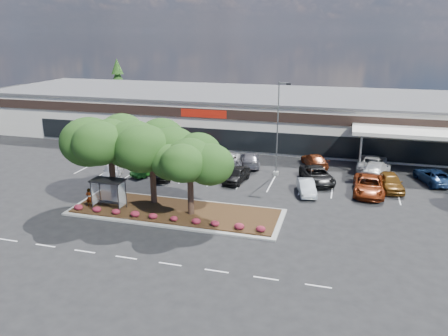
# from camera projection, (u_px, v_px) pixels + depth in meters

# --- Properties ---
(ground) EXTENTS (160.00, 160.00, 0.00)m
(ground) POSITION_uv_depth(u_px,v_px,m) (181.00, 236.00, 32.63)
(ground) COLOR black
(ground) RESTS_ON ground
(retail_store) EXTENTS (80.40, 25.20, 6.25)m
(retail_store) POSITION_uv_depth(u_px,v_px,m) (266.00, 115.00, 62.80)
(retail_store) COLOR beige
(retail_store) RESTS_ON ground
(landscape_island) EXTENTS (18.00, 6.00, 0.26)m
(landscape_island) POSITION_uv_depth(u_px,v_px,m) (176.00, 212.00, 36.78)
(landscape_island) COLOR gray
(landscape_island) RESTS_ON ground
(lane_markings) EXTENTS (33.12, 20.06, 0.01)m
(lane_markings) POSITION_uv_depth(u_px,v_px,m) (218.00, 190.00, 42.23)
(lane_markings) COLOR silver
(lane_markings) RESTS_ON ground
(shrub_row) EXTENTS (17.00, 0.80, 0.50)m
(shrub_row) POSITION_uv_depth(u_px,v_px,m) (166.00, 217.00, 34.74)
(shrub_row) COLOR maroon
(shrub_row) RESTS_ON landscape_island
(bus_shelter) EXTENTS (2.75, 1.55, 2.59)m
(bus_shelter) POSITION_uv_depth(u_px,v_px,m) (109.00, 185.00, 36.58)
(bus_shelter) COLOR black
(bus_shelter) RESTS_ON landscape_island
(island_tree_west) EXTENTS (7.20, 7.20, 7.89)m
(island_tree_west) POSITION_uv_depth(u_px,v_px,m) (111.00, 158.00, 37.56)
(island_tree_west) COLOR #173C12
(island_tree_west) RESTS_ON landscape_island
(island_tree_mid) EXTENTS (6.60, 6.60, 7.32)m
(island_tree_mid) POSITION_uv_depth(u_px,v_px,m) (152.00, 162.00, 37.39)
(island_tree_mid) COLOR #173C12
(island_tree_mid) RESTS_ON landscape_island
(island_tree_east) EXTENTS (5.80, 5.80, 6.50)m
(island_tree_east) POSITION_uv_depth(u_px,v_px,m) (190.00, 176.00, 35.10)
(island_tree_east) COLOR #173C12
(island_tree_east) RESTS_ON landscape_island
(conifer_north_west) EXTENTS (4.40, 4.40, 10.00)m
(conifer_north_west) POSITION_uv_depth(u_px,v_px,m) (118.00, 85.00, 81.11)
(conifer_north_west) COLOR #173C12
(conifer_north_west) RESTS_ON ground
(person_waiting) EXTENTS (0.67, 0.49, 1.70)m
(person_waiting) POSITION_uv_depth(u_px,v_px,m) (89.00, 198.00, 37.19)
(person_waiting) COLOR #594C47
(person_waiting) RESTS_ON landscape_island
(light_pole) EXTENTS (1.38, 0.87, 9.86)m
(light_pole) POSITION_uv_depth(u_px,v_px,m) (278.00, 135.00, 45.14)
(light_pole) COLOR gray
(light_pole) RESTS_ON ground
(car_0) EXTENTS (2.98, 4.61, 1.46)m
(car_0) POSITION_uv_depth(u_px,v_px,m) (112.00, 170.00, 45.66)
(car_0) COLOR silver
(car_0) RESTS_ON ground
(car_1) EXTENTS (2.89, 4.26, 1.33)m
(car_1) POSITION_uv_depth(u_px,v_px,m) (148.00, 169.00, 46.46)
(car_1) COLOR #195317
(car_1) RESTS_ON ground
(car_2) EXTENTS (2.92, 4.30, 1.36)m
(car_2) POSITION_uv_depth(u_px,v_px,m) (163.00, 172.00, 45.24)
(car_2) COLOR black
(car_2) RESTS_ON ground
(car_3) EXTENTS (2.32, 4.61, 1.51)m
(car_3) POSITION_uv_depth(u_px,v_px,m) (237.00, 175.00, 44.24)
(car_3) COLOR black
(car_3) RESTS_ON ground
(car_4) EXTENTS (2.38, 4.77, 1.56)m
(car_4) POSITION_uv_depth(u_px,v_px,m) (228.00, 169.00, 46.12)
(car_4) COLOR #525159
(car_4) RESTS_ON ground
(car_5) EXTENTS (2.35, 4.28, 1.34)m
(car_5) POSITION_uv_depth(u_px,v_px,m) (306.00, 187.00, 40.92)
(car_5) COLOR silver
(car_5) RESTS_ON ground
(car_6) EXTENTS (4.38, 6.08, 1.54)m
(car_6) POSITION_uv_depth(u_px,v_px,m) (317.00, 175.00, 44.07)
(car_6) COLOR black
(car_6) RESTS_ON ground
(car_7) EXTENTS (2.80, 5.94, 1.64)m
(car_7) POSITION_uv_depth(u_px,v_px,m) (369.00, 185.00, 40.95)
(car_7) COLOR maroon
(car_7) RESTS_ON ground
(car_8) EXTENTS (2.72, 5.03, 1.62)m
(car_8) POSITION_uv_depth(u_px,v_px,m) (390.00, 182.00, 42.01)
(car_8) COLOR brown
(car_8) RESTS_ON ground
(car_10) EXTENTS (2.45, 5.88, 1.70)m
(car_10) POSITION_uv_depth(u_px,v_px,m) (156.00, 151.00, 52.82)
(car_10) COLOR maroon
(car_10) RESTS_ON ground
(car_11) EXTENTS (5.03, 6.61, 1.67)m
(car_11) POSITION_uv_depth(u_px,v_px,m) (183.00, 155.00, 51.02)
(car_11) COLOR #A02514
(car_11) RESTS_ON ground
(car_12) EXTENTS (3.35, 5.92, 1.56)m
(car_12) POSITION_uv_depth(u_px,v_px,m) (227.00, 159.00, 49.38)
(car_12) COLOR silver
(car_12) RESTS_ON ground
(car_13) EXTENTS (3.23, 5.53, 1.50)m
(car_13) POSITION_uv_depth(u_px,v_px,m) (250.00, 159.00, 49.48)
(car_13) COLOR #595860
(car_13) RESTS_ON ground
(car_14) EXTENTS (3.79, 5.44, 1.46)m
(car_14) POSITION_uv_depth(u_px,v_px,m) (315.00, 160.00, 49.20)
(car_14) COLOR maroon
(car_14) RESTS_ON ground
(car_15) EXTENTS (3.63, 6.14, 1.67)m
(car_15) POSITION_uv_depth(u_px,v_px,m) (376.00, 169.00, 45.65)
(car_15) COLOR white
(car_15) RESTS_ON ground
(car_16) EXTENTS (3.67, 6.49, 1.71)m
(car_16) POSITION_uv_depth(u_px,v_px,m) (372.00, 163.00, 47.91)
(car_16) COLOR #B8B8B8
(car_16) RESTS_ON ground
(car_17) EXTENTS (3.94, 5.68, 1.44)m
(car_17) POSITION_uv_depth(u_px,v_px,m) (433.00, 176.00, 43.94)
(car_17) COLOR navy
(car_17) RESTS_ON ground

